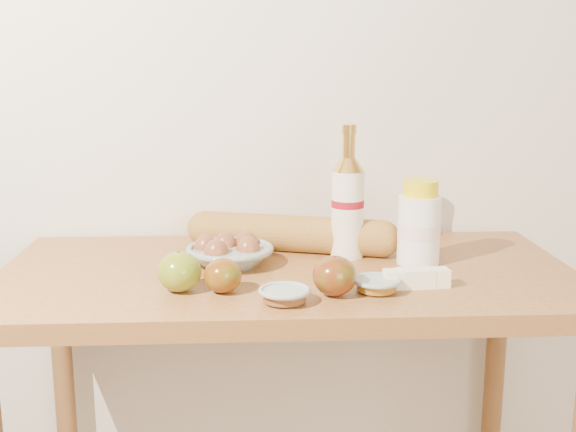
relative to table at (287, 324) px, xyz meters
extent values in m
cube|color=beige|center=(0.00, 0.33, 0.52)|extent=(3.50, 0.02, 2.60)
cube|color=#AD7037|center=(0.00, 0.00, 0.10)|extent=(1.20, 0.60, 0.04)
cylinder|color=brown|center=(-0.55, 0.25, -0.35)|extent=(0.05, 0.05, 0.86)
cylinder|color=brown|center=(0.55, 0.25, -0.35)|extent=(0.05, 0.05, 0.86)
cylinder|color=#F2E4CD|center=(0.14, 0.09, 0.22)|extent=(0.09, 0.09, 0.19)
cylinder|color=maroon|center=(0.14, 0.09, 0.24)|extent=(0.09, 0.09, 0.02)
cone|color=gold|center=(0.14, 0.09, 0.33)|extent=(0.09, 0.09, 0.03)
cylinder|color=gold|center=(0.14, 0.09, 0.37)|extent=(0.03, 0.03, 0.05)
cylinder|color=gold|center=(0.14, 0.09, 0.41)|extent=(0.04, 0.04, 0.02)
cylinder|color=white|center=(0.28, 0.03, 0.20)|extent=(0.11, 0.11, 0.15)
cylinder|color=#F8D6D0|center=(0.28, 0.03, 0.20)|extent=(0.11, 0.11, 0.03)
cylinder|color=yellow|center=(0.28, 0.03, 0.29)|extent=(0.09, 0.09, 0.03)
torus|color=gray|center=(-0.12, 0.03, 0.16)|extent=(0.24, 0.24, 0.01)
ellipsoid|color=brown|center=(-0.15, 0.00, 0.16)|extent=(0.07, 0.07, 0.07)
ellipsoid|color=brown|center=(-0.08, 0.02, 0.16)|extent=(0.07, 0.07, 0.07)
ellipsoid|color=brown|center=(-0.13, 0.06, 0.16)|extent=(0.07, 0.07, 0.07)
ellipsoid|color=brown|center=(-0.17, 0.04, 0.16)|extent=(0.07, 0.07, 0.07)
ellipsoid|color=brown|center=(-0.09, 0.07, 0.16)|extent=(0.07, 0.07, 0.07)
cylinder|color=#B48237|center=(0.02, 0.14, 0.16)|extent=(0.42, 0.20, 0.08)
sphere|color=#B48237|center=(-0.18, 0.20, 0.16)|extent=(0.10, 0.10, 0.08)
sphere|color=#B48237|center=(0.21, 0.08, 0.16)|extent=(0.10, 0.10, 0.08)
ellipsoid|color=olive|center=(-0.21, -0.14, 0.16)|extent=(0.11, 0.11, 0.08)
cylinder|color=#472E17|center=(-0.21, -0.14, 0.19)|extent=(0.01, 0.01, 0.01)
ellipsoid|color=#8F0C07|center=(-0.13, -0.15, 0.16)|extent=(0.08, 0.08, 0.07)
cylinder|color=#4E351A|center=(-0.13, -0.15, 0.18)|extent=(0.01, 0.01, 0.01)
ellipsoid|color=maroon|center=(0.08, -0.18, 0.16)|extent=(0.09, 0.09, 0.08)
cylinder|color=#472B17|center=(0.08, -0.18, 0.19)|extent=(0.01, 0.01, 0.01)
torus|color=#99A7A0|center=(-0.02, -0.21, 0.15)|extent=(0.11, 0.11, 0.01)
cylinder|color=brown|center=(-0.02, -0.21, 0.14)|extent=(0.09, 0.09, 0.02)
torus|color=#909D99|center=(0.16, -0.16, 0.15)|extent=(0.11, 0.11, 0.01)
cylinder|color=brown|center=(0.16, -0.16, 0.14)|extent=(0.09, 0.09, 0.02)
cube|color=#FBF8C2|center=(0.24, -0.14, 0.14)|extent=(0.13, 0.04, 0.04)
cube|color=white|center=(0.24, -0.14, 0.14)|extent=(0.07, 0.04, 0.04)
camera|label=1|loc=(-0.07, -1.45, 0.56)|focal=45.00mm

